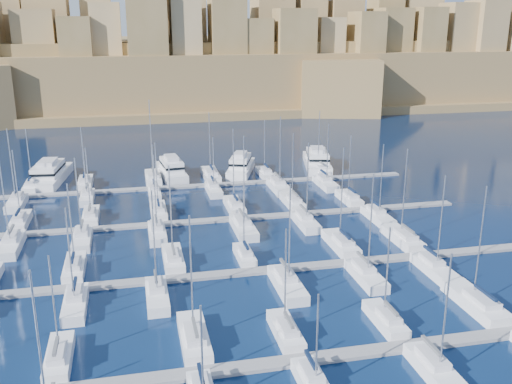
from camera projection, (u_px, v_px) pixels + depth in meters
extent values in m
plane|color=#041132|center=(242.00, 241.00, 90.03)|extent=(600.00, 600.00, 0.00)
cube|color=slate|center=(307.00, 359.00, 58.20)|extent=(84.00, 2.00, 0.40)
cube|color=slate|center=(259.00, 271.00, 78.76)|extent=(84.00, 2.00, 0.40)
cube|color=slate|center=(231.00, 219.00, 99.32)|extent=(84.00, 2.00, 0.40)
cube|color=slate|center=(213.00, 185.00, 119.88)|extent=(84.00, 2.00, 0.40)
cube|color=white|center=(59.00, 359.00, 57.77)|extent=(2.47, 8.24, 1.61)
cube|color=silver|center=(57.00, 353.00, 56.67)|extent=(1.73, 3.71, 0.70)
cylinder|color=#9EA0A8|center=(54.00, 304.00, 56.43)|extent=(0.18, 0.18, 10.34)
cube|color=#595B60|center=(56.00, 346.00, 55.98)|extent=(0.35, 3.30, 0.35)
cube|color=white|center=(194.00, 339.00, 61.29)|extent=(2.90, 9.68, 1.68)
cube|color=silver|center=(195.00, 334.00, 60.05)|extent=(2.03, 4.36, 0.70)
cylinder|color=#9EA0A8|center=(191.00, 274.00, 59.61)|extent=(0.18, 0.18, 13.09)
cube|color=#595B60|center=(195.00, 327.00, 59.29)|extent=(0.35, 3.87, 0.35)
cube|color=white|center=(286.00, 332.00, 62.65)|extent=(2.44, 8.12, 1.61)
cube|color=silver|center=(288.00, 327.00, 61.56)|extent=(1.70, 3.65, 0.70)
cylinder|color=#9EA0A8|center=(285.00, 278.00, 61.18)|extent=(0.18, 0.18, 11.20)
cube|color=#595B60|center=(289.00, 320.00, 60.88)|extent=(0.35, 3.25, 0.35)
cube|color=white|center=(385.00, 321.00, 65.07)|extent=(2.41, 8.05, 1.60)
cube|color=silver|center=(389.00, 315.00, 63.99)|extent=(1.69, 3.62, 0.70)
cylinder|color=#9EA0A8|center=(387.00, 271.00, 63.71)|extent=(0.18, 0.18, 10.44)
cube|color=#595B60|center=(391.00, 309.00, 63.31)|extent=(0.35, 3.22, 0.35)
cube|color=white|center=(475.00, 304.00, 68.86)|extent=(3.21, 10.69, 1.73)
cube|color=silver|center=(482.00, 299.00, 67.51)|extent=(2.25, 4.81, 0.70)
cylinder|color=#9EA0A8|center=(480.00, 242.00, 67.11)|extent=(0.18, 0.18, 13.81)
cube|color=#0C1832|center=(486.00, 293.00, 66.71)|extent=(0.35, 4.28, 0.35)
cylinder|color=#9EA0A8|center=(40.00, 353.00, 44.52)|extent=(0.18, 0.18, 14.14)
cylinder|color=#9EA0A8|center=(202.00, 352.00, 49.37)|extent=(0.18, 0.18, 9.06)
cube|color=#0C1832|center=(201.00, 373.00, 51.70)|extent=(0.35, 3.05, 0.35)
cube|color=silver|center=(312.00, 372.00, 53.73)|extent=(1.65, 3.53, 0.70)
cylinder|color=#9EA0A8|center=(317.00, 339.00, 51.43)|extent=(0.18, 0.18, 9.02)
cube|color=#0C1832|center=(311.00, 360.00, 53.80)|extent=(0.35, 3.14, 0.35)
cube|color=white|center=(436.00, 373.00, 55.38)|extent=(2.67, 8.91, 1.65)
cube|color=silver|center=(433.00, 358.00, 55.87)|extent=(1.87, 4.01, 0.70)
cylinder|color=#9EA0A8|center=(445.00, 313.00, 53.00)|extent=(0.18, 0.18, 11.96)
cube|color=#595B60|center=(431.00, 346.00, 55.99)|extent=(0.35, 3.57, 0.35)
cube|color=white|center=(75.00, 269.00, 78.66)|extent=(2.72, 9.06, 1.65)
cube|color=silver|center=(74.00, 263.00, 77.47)|extent=(1.90, 4.08, 0.70)
cylinder|color=#9EA0A8|center=(71.00, 224.00, 77.22)|extent=(0.18, 0.18, 11.27)
cube|color=#0C1832|center=(73.00, 258.00, 76.75)|extent=(0.35, 3.62, 0.35)
cube|color=white|center=(173.00, 260.00, 81.53)|extent=(2.76, 9.20, 1.66)
cube|color=silver|center=(173.00, 255.00, 80.33)|extent=(1.93, 4.14, 0.70)
cylinder|color=#9EA0A8|center=(171.00, 210.00, 79.84)|extent=(0.18, 0.18, 13.01)
cube|color=#595B60|center=(173.00, 249.00, 79.60)|extent=(0.35, 3.68, 0.35)
cube|color=white|center=(245.00, 256.00, 82.85)|extent=(2.23, 7.43, 1.57)
cube|color=silver|center=(246.00, 251.00, 81.83)|extent=(1.56, 3.34, 0.70)
cylinder|color=#9EA0A8|center=(244.00, 219.00, 81.55)|extent=(0.18, 0.18, 9.78)
cube|color=#0C1832|center=(246.00, 245.00, 81.17)|extent=(0.35, 2.97, 0.35)
cube|color=white|center=(341.00, 244.00, 87.12)|extent=(2.95, 9.83, 1.69)
cube|color=silver|center=(343.00, 239.00, 85.86)|extent=(2.06, 4.42, 0.70)
cylinder|color=#9EA0A8|center=(342.00, 194.00, 85.28)|extent=(0.18, 0.18, 14.21)
cube|color=#0C1832|center=(345.00, 234.00, 85.10)|extent=(0.35, 3.93, 0.35)
cube|color=white|center=(402.00, 239.00, 89.33)|extent=(3.00, 9.99, 1.70)
cube|color=silver|center=(406.00, 234.00, 88.05)|extent=(2.10, 4.50, 0.70)
cylinder|color=#9EA0A8|center=(404.00, 192.00, 87.61)|extent=(0.18, 0.18, 13.47)
cube|color=#595B60|center=(408.00, 229.00, 87.28)|extent=(0.35, 4.00, 0.35)
cube|color=white|center=(75.00, 305.00, 68.57)|extent=(2.68, 8.93, 1.65)
cube|color=silver|center=(75.00, 293.00, 69.07)|extent=(1.88, 4.02, 0.70)
cylinder|color=#9EA0A8|center=(70.00, 256.00, 66.23)|extent=(0.18, 0.18, 11.68)
cube|color=#0C1832|center=(75.00, 284.00, 69.18)|extent=(0.35, 3.57, 0.35)
cube|color=white|center=(157.00, 297.00, 70.61)|extent=(2.67, 8.91, 1.65)
cube|color=silver|center=(156.00, 285.00, 71.10)|extent=(1.87, 4.01, 0.70)
cylinder|color=#9EA0A8|center=(154.00, 243.00, 68.06)|extent=(0.18, 0.18, 13.10)
cube|color=#595B60|center=(156.00, 276.00, 71.22)|extent=(0.35, 3.56, 0.35)
cube|color=white|center=(288.00, 286.00, 73.56)|extent=(2.99, 9.97, 1.70)
cube|color=silver|center=(286.00, 274.00, 74.15)|extent=(2.09, 4.48, 0.70)
cylinder|color=#9EA0A8|center=(290.00, 234.00, 70.97)|extent=(0.18, 0.18, 13.00)
cube|color=#595B60|center=(285.00, 265.00, 74.31)|extent=(0.35, 3.99, 0.35)
cube|color=white|center=(366.00, 277.00, 76.21)|extent=(2.76, 9.22, 1.66)
cube|color=silver|center=(364.00, 266.00, 76.73)|extent=(1.94, 4.15, 0.70)
cylinder|color=#9EA0A8|center=(371.00, 224.00, 73.58)|extent=(0.18, 0.18, 13.56)
cube|color=#595B60|center=(363.00, 257.00, 76.85)|extent=(0.35, 3.69, 0.35)
cube|color=white|center=(434.00, 270.00, 78.31)|extent=(2.76, 9.19, 1.66)
cube|color=silver|center=(432.00, 259.00, 78.83)|extent=(1.93, 4.13, 0.70)
cylinder|color=#9EA0A8|center=(441.00, 222.00, 75.80)|extent=(0.18, 0.18, 12.74)
cube|color=#0C1832|center=(431.00, 251.00, 78.95)|extent=(0.35, 3.68, 0.35)
cube|color=white|center=(21.00, 222.00, 96.92)|extent=(2.65, 8.83, 1.64)
cube|color=silver|center=(19.00, 217.00, 95.76)|extent=(1.85, 3.97, 0.70)
cylinder|color=#9EA0A8|center=(16.00, 184.00, 95.42)|extent=(0.18, 0.18, 11.59)
cube|color=#0C1832|center=(18.00, 212.00, 95.04)|extent=(0.35, 3.53, 0.35)
cube|color=white|center=(91.00, 217.00, 99.34)|extent=(2.66, 8.87, 1.64)
cube|color=silver|center=(90.00, 212.00, 98.17)|extent=(1.86, 3.99, 0.70)
cylinder|color=#9EA0A8|center=(88.00, 180.00, 97.87)|extent=(0.18, 0.18, 11.42)
cube|color=#595B60|center=(89.00, 207.00, 97.46)|extent=(0.35, 3.55, 0.35)
cube|color=white|center=(159.00, 212.00, 101.89)|extent=(2.74, 9.15, 1.66)
cube|color=silver|center=(158.00, 207.00, 100.70)|extent=(1.92, 4.12, 0.70)
cylinder|color=#9EA0A8|center=(156.00, 175.00, 100.39)|extent=(0.18, 0.18, 11.73)
cube|color=#0C1832|center=(158.00, 202.00, 99.97)|extent=(0.35, 3.66, 0.35)
cube|color=white|center=(234.00, 207.00, 104.85)|extent=(2.80, 9.34, 1.67)
cube|color=silver|center=(235.00, 202.00, 103.64)|extent=(1.96, 4.20, 0.70)
cylinder|color=#9EA0A8|center=(233.00, 166.00, 103.09)|extent=(0.18, 0.18, 13.55)
cube|color=#0C1832|center=(236.00, 197.00, 102.90)|extent=(0.35, 3.73, 0.35)
cube|color=white|center=(293.00, 203.00, 107.07)|extent=(2.74, 9.13, 1.66)
cube|color=silver|center=(294.00, 198.00, 105.88)|extent=(1.92, 4.11, 0.70)
cylinder|color=#9EA0A8|center=(293.00, 166.00, 105.48)|extent=(0.18, 0.18, 12.31)
cube|color=#595B60|center=(295.00, 194.00, 105.15)|extent=(0.35, 3.65, 0.35)
cube|color=white|center=(349.00, 199.00, 109.20)|extent=(2.62, 8.72, 1.64)
cube|color=silver|center=(351.00, 195.00, 108.05)|extent=(1.83, 3.92, 0.70)
cylinder|color=#9EA0A8|center=(350.00, 165.00, 107.71)|extent=(0.18, 0.18, 11.52)
cube|color=#0C1832|center=(352.00, 190.00, 107.34)|extent=(0.35, 3.49, 0.35)
cube|color=white|center=(11.00, 246.00, 86.43)|extent=(2.95, 9.82, 1.69)
cube|color=silver|center=(11.00, 237.00, 87.00)|extent=(2.06, 4.42, 0.70)
cylinder|color=#9EA0A8|center=(4.00, 197.00, 83.68)|extent=(0.18, 0.18, 14.17)
cube|color=#595B60|center=(11.00, 229.00, 87.15)|extent=(0.35, 3.93, 0.35)
cube|color=white|center=(82.00, 240.00, 88.89)|extent=(2.75, 9.17, 1.66)
cube|color=silver|center=(82.00, 231.00, 89.41)|extent=(1.93, 4.13, 0.70)
cylinder|color=#9EA0A8|center=(78.00, 198.00, 86.42)|extent=(0.18, 0.18, 12.46)
cube|color=#595B60|center=(82.00, 224.00, 89.53)|extent=(0.35, 3.67, 0.35)
cube|color=white|center=(157.00, 234.00, 91.37)|extent=(2.70, 9.00, 1.65)
cube|color=silver|center=(156.00, 225.00, 91.87)|extent=(1.89, 4.05, 0.70)
cylinder|color=#9EA0A8|center=(155.00, 193.00, 88.93)|extent=(0.18, 0.18, 12.33)
cube|color=#595B60|center=(156.00, 218.00, 91.99)|extent=(0.35, 3.60, 0.35)
cube|color=white|center=(244.00, 229.00, 93.69)|extent=(3.08, 10.27, 1.71)
cube|color=silver|center=(242.00, 220.00, 94.30)|extent=(2.16, 4.62, 0.70)
cylinder|color=#9EA0A8|center=(244.00, 181.00, 90.83)|extent=(0.18, 0.18, 14.75)
cube|color=#595B60|center=(242.00, 213.00, 94.47)|extent=(0.35, 4.11, 0.35)
cube|color=white|center=(306.00, 223.00, 96.44)|extent=(2.76, 9.20, 1.66)
cube|color=silver|center=(304.00, 215.00, 96.96)|extent=(1.93, 4.14, 0.70)
cylinder|color=#9EA0A8|center=(307.00, 182.00, 93.87)|extent=(0.18, 0.18, 13.12)
cube|color=#595B60|center=(303.00, 208.00, 97.08)|extent=(0.35, 3.68, 0.35)
cube|color=white|center=(378.00, 217.00, 99.15)|extent=(2.77, 9.24, 1.66)
cube|color=silver|center=(376.00, 209.00, 99.67)|extent=(1.94, 4.16, 0.70)
cylinder|color=#9EA0A8|center=(381.00, 180.00, 96.71)|extent=(0.18, 0.18, 12.27)
cube|color=#0C1832|center=(375.00, 203.00, 99.80)|extent=(0.35, 3.69, 0.35)
cube|color=white|center=(32.00, 187.00, 117.24)|extent=(2.67, 8.91, 1.65)
cube|color=silver|center=(31.00, 183.00, 116.07)|extent=(1.87, 4.01, 0.70)
cylinder|color=#9EA0A8|center=(29.00, 156.00, 115.79)|extent=(0.18, 0.18, 11.23)
cube|color=#0C1832|center=(30.00, 178.00, 115.35)|extent=(0.35, 3.56, 0.35)
cube|color=white|center=(85.00, 184.00, 119.67)|extent=(2.82, 9.41, 1.67)
cube|color=silver|center=(85.00, 179.00, 118.45)|extent=(1.98, 4.23, 0.70)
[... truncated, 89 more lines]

